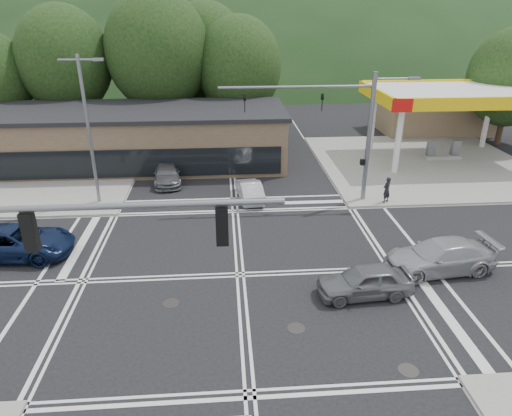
{
  "coord_description": "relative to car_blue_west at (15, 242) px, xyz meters",
  "views": [
    {
      "loc": [
        -0.62,
        -18.09,
        11.46
      ],
      "look_at": [
        1.07,
        4.42,
        1.4
      ],
      "focal_mm": 32.0,
      "sensor_mm": 36.0,
      "label": 1
    }
  ],
  "objects": [
    {
      "name": "commercial_row",
      "position": [
        3.01,
        14.39,
        1.22
      ],
      "size": [
        24.0,
        8.0,
        4.0
      ],
      "primitive_type": "cube",
      "color": "brown",
      "rests_on": "ground"
    },
    {
      "name": "pedestrian",
      "position": [
        20.47,
        4.96,
        0.19
      ],
      "size": [
        0.72,
        0.66,
        1.64
      ],
      "primitive_type": "imported",
      "rotation": [
        0.0,
        0.0,
        3.73
      ],
      "color": "black",
      "rests_on": "sidewalk_ne"
    },
    {
      "name": "sidewalk_nw",
      "position": [
        -3.99,
        12.39,
        -0.7
      ],
      "size": [
        16.0,
        16.0,
        0.15
      ],
      "primitive_type": "cube",
      "color": "gray",
      "rests_on": "ground"
    },
    {
      "name": "car_blue_west",
      "position": [
        0.0,
        0.0,
        0.0
      ],
      "size": [
        5.77,
        2.95,
        1.56
      ],
      "primitive_type": "imported",
      "rotation": [
        0.0,
        0.0,
        1.51
      ],
      "color": "#0D1939",
      "rests_on": "ground"
    },
    {
      "name": "tree_n_c",
      "position": [
        12.01,
        21.39,
        5.71
      ],
      "size": [
        7.6,
        7.6,
        10.87
      ],
      "color": "#382619",
      "rests_on": "ground"
    },
    {
      "name": "car_grey_center",
      "position": [
        16.26,
        -4.61,
        -0.08
      ],
      "size": [
        4.2,
        1.94,
        1.4
      ],
      "primitive_type": "imported",
      "rotation": [
        0.0,
        0.0,
        -1.5
      ],
      "color": "slate",
      "rests_on": "ground"
    },
    {
      "name": "signal_mast_ne",
      "position": [
        17.96,
        5.59,
        4.29
      ],
      "size": [
        11.65,
        0.3,
        8.0
      ],
      "color": "slate",
      "rests_on": "ground"
    },
    {
      "name": "hill_north",
      "position": [
        11.01,
        87.39,
        -0.78
      ],
      "size": [
        252.0,
        126.0,
        140.0
      ],
      "primitive_type": "ellipsoid",
      "color": "#1D3719",
      "rests_on": "ground"
    },
    {
      "name": "ground",
      "position": [
        11.01,
        -2.61,
        -0.78
      ],
      "size": [
        120.0,
        120.0,
        0.0
      ],
      "primitive_type": "plane",
      "color": "black",
      "rests_on": "ground"
    },
    {
      "name": "tree_n_a",
      "position": [
        -2.99,
        21.39,
        6.36
      ],
      "size": [
        8.0,
        8.0,
        11.75
      ],
      "color": "#382619",
      "rests_on": "ground"
    },
    {
      "name": "sidewalk_ne",
      "position": [
        26.01,
        12.39,
        -0.7
      ],
      "size": [
        16.0,
        16.0,
        0.15
      ],
      "primitive_type": "cube",
      "color": "gray",
      "rests_on": "ground"
    },
    {
      "name": "streetlight_nw",
      "position": [
        2.57,
        6.39,
        4.27
      ],
      "size": [
        2.5,
        0.25,
        9.0
      ],
      "color": "slate",
      "rests_on": "ground"
    },
    {
      "name": "tree_n_b",
      "position": [
        5.01,
        21.39,
        7.01
      ],
      "size": [
        9.0,
        9.0,
        12.98
      ],
      "color": "#382619",
      "rests_on": "ground"
    },
    {
      "name": "convenience_store",
      "position": [
        31.01,
        22.39,
        1.12
      ],
      "size": [
        10.0,
        6.0,
        3.8
      ],
      "primitive_type": "cube",
      "color": "#846B4F",
      "rests_on": "ground"
    },
    {
      "name": "car_queue_b",
      "position": [
        12.01,
        17.22,
        -0.07
      ],
      "size": [
        1.97,
        4.3,
        1.43
      ],
      "primitive_type": "imported",
      "rotation": [
        0.0,
        0.0,
        3.21
      ],
      "color": "silver",
      "rests_on": "ground"
    },
    {
      "name": "gas_station_canopy",
      "position": [
        28.0,
        13.38,
        4.26
      ],
      "size": [
        12.32,
        8.34,
        5.75
      ],
      "color": "silver",
      "rests_on": "ground"
    },
    {
      "name": "car_silver_east",
      "position": [
        20.32,
        -2.91,
        -0.02
      ],
      "size": [
        5.4,
        2.63,
        1.51
      ],
      "primitive_type": "imported",
      "rotation": [
        0.0,
        0.0,
        -1.47
      ],
      "color": "#9D9EA4",
      "rests_on": "ground"
    },
    {
      "name": "car_queue_a",
      "position": [
        12.01,
        6.39,
        -0.14
      ],
      "size": [
        1.76,
        4.0,
        1.28
      ],
      "primitive_type": "imported",
      "rotation": [
        0.0,
        0.0,
        3.25
      ],
      "color": "#BABDC2",
      "rests_on": "ground"
    },
    {
      "name": "car_northbound",
      "position": [
        6.4,
        9.93,
        -0.14
      ],
      "size": [
        2.38,
        4.64,
        1.29
      ],
      "primitive_type": "imported",
      "rotation": [
        0.0,
        0.0,
        0.13
      ],
      "color": "#55585A",
      "rests_on": "ground"
    },
    {
      "name": "tree_ne",
      "position": [
        35.01,
        17.39,
        5.06
      ],
      "size": [
        7.2,
        7.2,
        9.99
      ],
      "color": "#382619",
      "rests_on": "ground"
    },
    {
      "name": "tree_n_e",
      "position": [
        9.01,
        25.39,
        6.36
      ],
      "size": [
        8.4,
        8.4,
        11.98
      ],
      "color": "#382619",
      "rests_on": "ground"
    }
  ]
}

